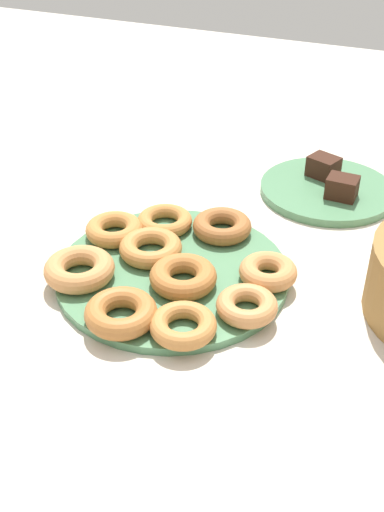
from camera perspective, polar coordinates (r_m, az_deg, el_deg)
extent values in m
plane|color=beige|center=(0.89, -1.78, -1.80)|extent=(2.40, 2.40, 0.00)
cylinder|color=#4C7F56|center=(0.89, -1.79, -1.49)|extent=(0.33, 0.33, 0.01)
torus|color=#BC7A3D|center=(0.95, -7.07, 2.40)|extent=(0.12, 0.12, 0.03)
torus|color=#BC7A3D|center=(0.97, -2.48, 3.19)|extent=(0.11, 0.11, 0.02)
torus|color=#C6844C|center=(0.80, 4.99, -4.50)|extent=(0.11, 0.11, 0.02)
torus|color=#AD6B33|center=(0.79, -6.45, -5.14)|extent=(0.13, 0.13, 0.03)
torus|color=#AD6B33|center=(0.84, -0.81, -1.88)|extent=(0.10, 0.10, 0.03)
torus|color=#995B2D|center=(0.95, 2.74, 2.73)|extent=(0.12, 0.12, 0.03)
torus|color=#C6844C|center=(0.86, 6.91, -1.42)|extent=(0.11, 0.11, 0.03)
torus|color=#C6844C|center=(0.87, -10.17, -1.18)|extent=(0.12, 0.12, 0.03)
torus|color=#BC7A3D|center=(0.91, -3.76, 0.75)|extent=(0.10, 0.10, 0.03)
torus|color=#BC7A3D|center=(0.77, -0.81, -6.30)|extent=(0.10, 0.10, 0.02)
cylinder|color=#4C7F56|center=(1.11, 12.13, 5.89)|extent=(0.23, 0.23, 0.01)
cube|color=#381E14|center=(1.14, 11.82, 7.93)|extent=(0.06, 0.06, 0.04)
cube|color=#381E14|center=(1.07, 13.44, 6.07)|extent=(0.04, 0.05, 0.04)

